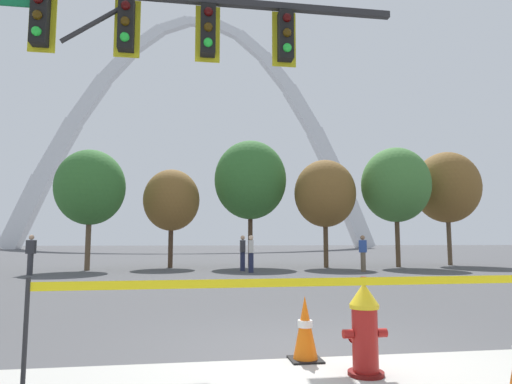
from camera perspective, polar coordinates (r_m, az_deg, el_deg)
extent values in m
plane|color=#474749|center=(5.67, 6.95, -20.07)|extent=(240.00, 240.00, 0.00)
cylinder|color=#5E0F0D|center=(4.96, 13.90, -21.67)|extent=(0.36, 0.36, 0.05)
cylinder|color=maroon|center=(4.88, 13.79, -17.88)|extent=(0.26, 0.26, 0.62)
cylinder|color=gold|center=(4.83, 13.68, -14.05)|extent=(0.30, 0.30, 0.04)
cone|color=gold|center=(4.81, 13.64, -12.51)|extent=(0.30, 0.30, 0.22)
cylinder|color=#5E0F0D|center=(4.80, 13.60, -10.85)|extent=(0.06, 0.06, 0.06)
cylinder|color=maroon|center=(4.81, 11.69, -17.36)|extent=(0.10, 0.09, 0.09)
cylinder|color=maroon|center=(4.94, 15.79, -16.96)|extent=(0.10, 0.09, 0.09)
cylinder|color=maroon|center=(5.07, 12.90, -17.82)|extent=(0.13, 0.14, 0.13)
cylinder|color=#5E0F0D|center=(5.15, 12.56, -17.65)|extent=(0.15, 0.03, 0.15)
cylinder|color=#232326|center=(4.50, -27.46, -16.33)|extent=(0.04, 0.04, 1.04)
cube|color=yellow|center=(4.57, 12.56, -11.12)|extent=(6.01, 0.11, 0.08)
cube|color=black|center=(5.42, 6.35, -20.58)|extent=(0.36, 0.36, 0.03)
cone|color=orange|center=(5.34, 6.30, -16.78)|extent=(0.28, 0.28, 0.70)
cylinder|color=white|center=(5.33, 6.30, -16.41)|extent=(0.17, 0.17, 0.08)
cylinder|color=#232326|center=(8.55, -19.95, 19.71)|extent=(1.11, 0.08, 0.81)
cube|color=black|center=(8.76, -25.94, 19.31)|extent=(0.26, 0.24, 0.90)
cube|color=gold|center=(8.89, -25.65, 18.94)|extent=(0.44, 0.03, 1.04)
sphere|color=#392706|center=(8.65, -26.21, 19.67)|extent=(0.16, 0.16, 0.16)
sphere|color=green|center=(8.54, -26.30, 17.97)|extent=(0.16, 0.16, 0.16)
cube|color=black|center=(8.47, -16.28, 19.85)|extent=(0.26, 0.24, 0.90)
cube|color=gold|center=(8.59, -16.15, 19.45)|extent=(0.44, 0.03, 1.04)
sphere|color=#360606|center=(8.48, -16.35, 21.94)|extent=(0.16, 0.16, 0.16)
sphere|color=#392706|center=(8.35, -16.41, 20.24)|extent=(0.16, 0.16, 0.16)
sphere|color=green|center=(8.23, -16.47, 18.49)|extent=(0.16, 0.16, 0.16)
cube|color=black|center=(8.40, -6.17, 19.86)|extent=(0.26, 0.24, 0.90)
cube|color=gold|center=(8.52, -6.21, 19.45)|extent=(0.44, 0.03, 1.04)
sphere|color=#360606|center=(8.41, -6.11, 21.96)|extent=(0.16, 0.16, 0.16)
sphere|color=#392706|center=(8.28, -6.13, 20.26)|extent=(0.16, 0.16, 0.16)
sphere|color=green|center=(8.16, -6.15, 18.50)|extent=(0.16, 0.16, 0.16)
cube|color=black|center=(8.56, 3.80, 19.31)|extent=(0.26, 0.24, 0.90)
cube|color=gold|center=(8.68, 3.59, 18.92)|extent=(0.44, 0.03, 1.04)
sphere|color=#360606|center=(8.57, 3.99, 21.37)|extent=(0.16, 0.16, 0.16)
sphere|color=#392706|center=(8.45, 4.00, 19.68)|extent=(0.16, 0.16, 0.16)
sphere|color=green|center=(8.33, 4.02, 17.95)|extent=(0.16, 0.16, 0.16)
cube|color=silver|center=(79.12, -27.44, -2.45)|extent=(7.02, 2.67, 12.33)
cube|color=silver|center=(79.02, -23.96, 4.93)|extent=(6.75, 2.44, 10.51)
cube|color=silver|center=(79.94, -20.52, 10.88)|extent=(6.44, 2.20, 8.71)
cube|color=silver|center=(81.28, -17.11, 15.36)|extent=(6.10, 1.97, 6.93)
cube|color=silver|center=(82.56, -13.74, 18.44)|extent=(5.69, 1.73, 5.14)
cube|color=silver|center=(83.48, -10.41, 20.21)|extent=(5.17, 1.49, 3.29)
cube|color=silver|center=(83.85, -7.10, 20.74)|extent=(4.60, 1.26, 1.26)
cube|color=silver|center=(83.63, -3.83, 20.06)|extent=(5.17, 1.49, 3.29)
cube|color=silver|center=(82.88, -0.57, 18.16)|extent=(5.69, 1.73, 5.14)
cube|color=silver|center=(81.76, 2.66, 14.95)|extent=(6.10, 1.97, 6.93)
cube|color=silver|center=(80.59, 5.88, 10.37)|extent=(6.44, 2.20, 8.71)
cube|color=silver|center=(79.84, 9.09, 4.35)|extent=(6.75, 2.44, 10.51)
cube|color=silver|center=(80.11, 12.29, -3.05)|extent=(7.02, 2.67, 12.33)
cylinder|color=brown|center=(22.01, -20.72, -6.25)|extent=(0.24, 0.24, 2.40)
ellipsoid|color=#336B2D|center=(22.15, -20.46, 0.59)|extent=(3.20, 3.20, 3.52)
cylinder|color=#473323|center=(23.13, -10.88, -6.84)|extent=(0.24, 0.24, 2.14)
ellipsoid|color=brown|center=(23.23, -10.76, -1.01)|extent=(2.86, 2.86, 3.14)
cylinder|color=#473323|center=(23.46, -0.73, -6.07)|extent=(0.24, 0.24, 2.86)
ellipsoid|color=#336B2D|center=(23.68, -0.72, 1.56)|extent=(3.81, 3.81, 4.19)
cylinder|color=brown|center=(23.06, 8.93, -6.61)|extent=(0.24, 0.24, 2.36)
ellipsoid|color=brown|center=(23.18, 8.82, -0.18)|extent=(3.15, 3.15, 3.46)
cylinder|color=brown|center=(24.29, 17.68, -6.00)|extent=(0.24, 0.24, 2.67)
ellipsoid|color=#427A38|center=(24.47, 17.45, 0.89)|extent=(3.56, 3.56, 3.92)
cylinder|color=brown|center=(27.18, 23.50, -5.72)|extent=(0.24, 0.24, 2.72)
ellipsoid|color=brown|center=(27.34, 23.23, 0.56)|extent=(3.63, 3.63, 3.99)
cylinder|color=#232847|center=(19.19, -0.65, -9.04)|extent=(0.22, 0.22, 0.84)
cube|color=beige|center=(19.17, -0.65, -6.98)|extent=(0.23, 0.36, 0.54)
sphere|color=beige|center=(19.17, -0.64, -5.85)|extent=(0.20, 0.20, 0.20)
cylinder|color=brown|center=(20.36, 13.57, -8.71)|extent=(0.22, 0.22, 0.84)
cube|color=#2D4C99|center=(20.34, 13.52, -6.77)|extent=(0.39, 0.32, 0.54)
sphere|color=#936B4C|center=(20.34, 13.49, -5.70)|extent=(0.20, 0.20, 0.20)
cylinder|color=#232847|center=(20.23, -1.73, -8.90)|extent=(0.22, 0.22, 0.84)
cube|color=#333338|center=(20.21, -1.72, -6.94)|extent=(0.22, 0.35, 0.54)
sphere|color=tan|center=(20.21, -1.72, -5.87)|extent=(0.20, 0.20, 0.20)
cylinder|color=#38383D|center=(19.93, -26.95, -8.27)|extent=(0.22, 0.22, 0.84)
cube|color=#333338|center=(19.91, -26.85, -6.29)|extent=(0.37, 0.26, 0.54)
sphere|color=tan|center=(19.91, -26.80, -5.20)|extent=(0.20, 0.20, 0.20)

